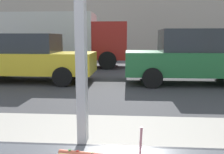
% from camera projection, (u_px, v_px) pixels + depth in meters
% --- Properties ---
extents(ground_plane, '(60.00, 60.00, 0.00)m').
position_uv_depth(ground_plane, '(122.00, 78.00, 9.27)').
color(ground_plane, '#38383A').
extents(building_facade_far, '(28.00, 1.20, 5.48)m').
position_uv_depth(building_facade_far, '(126.00, 25.00, 22.21)').
color(building_facade_far, '#A89E8E').
rests_on(building_facade_far, ground).
extents(parked_car_yellow, '(4.63, 1.94, 1.70)m').
position_uv_depth(parked_car_yellow, '(28.00, 57.00, 8.39)').
color(parked_car_yellow, gold).
rests_on(parked_car_yellow, ground).
extents(parked_car_green, '(4.46, 1.97, 1.84)m').
position_uv_depth(parked_car_green, '(192.00, 57.00, 7.99)').
color(parked_car_green, '#236B38').
rests_on(parked_car_green, ground).
extents(box_truck, '(7.09, 2.44, 2.84)m').
position_uv_depth(box_truck, '(59.00, 38.00, 12.68)').
color(box_truck, beige).
rests_on(box_truck, ground).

